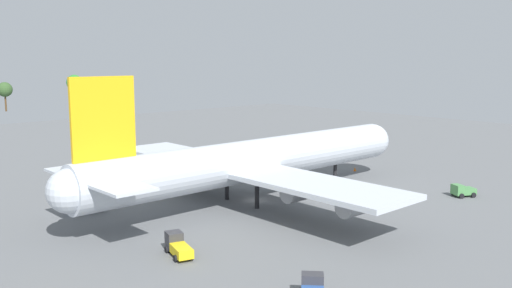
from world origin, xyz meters
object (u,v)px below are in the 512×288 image
object	(u,v)px
cargo_loader	(178,246)
fuel_truck	(463,191)
cargo_airplane	(255,161)
safety_cone_nose	(355,169)
catering_truck	(91,204)
pushback_tractor	(128,160)

from	to	relation	value
cargo_loader	fuel_truck	world-z (taller)	cargo_loader
cargo_airplane	fuel_truck	distance (m)	35.21
safety_cone_nose	fuel_truck	bearing A→B (deg)	-98.20
cargo_airplane	safety_cone_nose	size ratio (longest dim) A/B	84.37
catering_truck	pushback_tractor	world-z (taller)	catering_truck
cargo_airplane	catering_truck	xyz separation A→B (m)	(-22.55, 11.98, -5.39)
pushback_tractor	safety_cone_nose	world-z (taller)	pushback_tractor
cargo_loader	fuel_truck	size ratio (longest dim) A/B	1.34
catering_truck	fuel_truck	bearing A→B (deg)	-33.74
fuel_truck	cargo_airplane	bearing A→B (deg)	142.02
catering_truck	pushback_tractor	size ratio (longest dim) A/B	1.05
cargo_loader	pushback_tractor	world-z (taller)	cargo_loader
fuel_truck	safety_cone_nose	world-z (taller)	fuel_truck
cargo_loader	pushback_tractor	bearing A→B (deg)	66.31
catering_truck	safety_cone_nose	bearing A→B (deg)	-8.79
cargo_airplane	fuel_truck	bearing A→B (deg)	-37.98
pushback_tractor	fuel_truck	distance (m)	68.19
pushback_tractor	cargo_loader	bearing A→B (deg)	-113.69
cargo_airplane	safety_cone_nose	world-z (taller)	cargo_airplane
cargo_loader	fuel_truck	bearing A→B (deg)	-10.07
cargo_airplane	fuel_truck	xyz separation A→B (m)	(27.41, -21.40, -5.56)
cargo_airplane	pushback_tractor	bearing A→B (deg)	90.03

